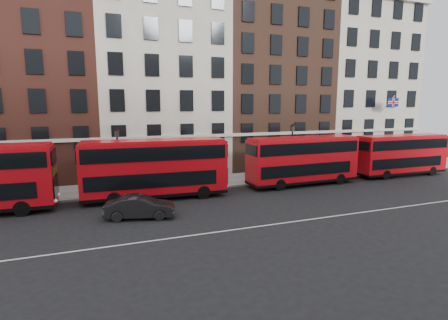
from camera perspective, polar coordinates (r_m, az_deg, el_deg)
name	(u,v)px	position (r m, az deg, el deg)	size (l,w,h in m)	color
ground	(215,220)	(22.60, -1.42, -9.80)	(120.00, 120.00, 0.00)	black
pavement	(178,184)	(32.31, -7.56, -3.91)	(80.00, 5.00, 0.15)	gray
kerb	(184,190)	(29.94, -6.47, -4.93)	(80.00, 0.30, 0.16)	gray
road_centre_line	(227,231)	(20.83, 0.42, -11.47)	(70.00, 0.12, 0.01)	white
building_terrace	(157,76)	(38.76, -10.88, 13.30)	(64.00, 11.95, 22.00)	#B3AB9B
bus_b	(155,167)	(27.52, -11.24, -1.18)	(11.16, 3.30, 4.63)	red
bus_c	(302,159)	(32.42, 12.70, 0.11)	(10.54, 2.77, 4.40)	red
bus_d	(401,154)	(40.06, 26.91, 0.88)	(10.06, 2.61, 4.20)	red
car_front	(140,207)	(23.45, -13.54, -7.47)	(1.55, 4.45, 1.47)	black
lamp_post_left	(118,157)	(29.31, -16.92, 0.40)	(0.44, 0.44, 5.33)	black
lamp_post_right	(292,148)	(34.59, 11.04, 1.92)	(0.44, 0.44, 5.33)	black
traffic_light	(419,148)	(44.60, 29.26, 1.70)	(0.25, 0.45, 3.27)	black
iron_railings	(172,173)	(34.29, -8.41, -2.18)	(6.60, 0.06, 1.00)	black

